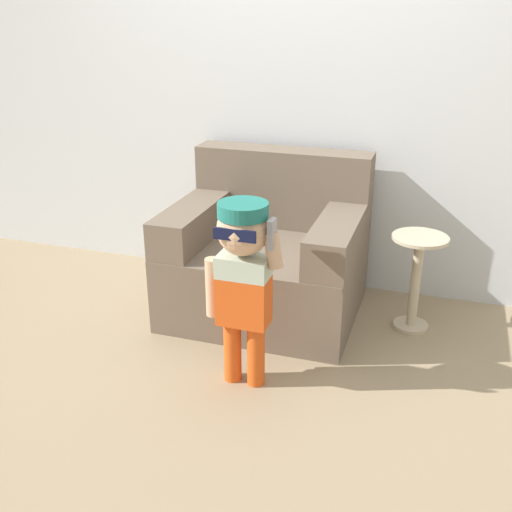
% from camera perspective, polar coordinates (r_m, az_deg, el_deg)
% --- Properties ---
extents(ground_plane, '(10.00, 10.00, 0.00)m').
position_cam_1_polar(ground_plane, '(3.47, 1.17, -6.05)').
color(ground_plane, '#998466').
extents(wall_back, '(10.00, 0.05, 2.60)m').
position_cam_1_polar(wall_back, '(3.67, 4.35, 16.88)').
color(wall_back, silver).
rests_on(wall_back, ground_plane).
extents(armchair, '(1.05, 0.90, 0.89)m').
position_cam_1_polar(armchair, '(3.47, 1.18, -0.04)').
color(armchair, '#6B5B4C').
rests_on(armchair, ground_plane).
extents(person_child, '(0.37, 0.28, 0.90)m').
position_cam_1_polar(person_child, '(2.66, -1.24, -1.05)').
color(person_child, '#E05119').
rests_on(person_child, ground_plane).
extents(side_table, '(0.30, 0.30, 0.55)m').
position_cam_1_polar(side_table, '(3.36, 15.03, -1.65)').
color(side_table, beige).
rests_on(side_table, ground_plane).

